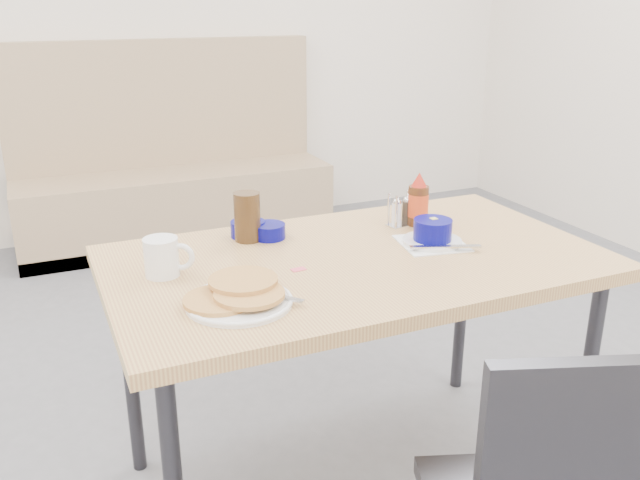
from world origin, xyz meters
name	(u,v)px	position (x,y,z in m)	size (l,w,h in m)	color
wall_back	(154,7)	(0.00, 2.97, 1.40)	(5.00, 0.06, 2.80)	silver
booth_bench	(174,184)	(0.00, 2.78, 0.35)	(1.90, 0.56, 1.22)	#A18462
dining_table	(356,276)	(0.00, 0.25, 0.70)	(1.40, 0.80, 0.76)	tan
pancake_plate	(238,296)	(-0.40, 0.08, 0.78)	(0.27, 0.26, 0.05)	white
coffee_mug	(163,257)	(-0.53, 0.33, 0.81)	(0.13, 0.09, 0.10)	white
grits_setting	(433,234)	(0.25, 0.25, 0.79)	(0.22, 0.23, 0.08)	white
creamer_bowl	(269,231)	(-0.18, 0.50, 0.78)	(0.10, 0.10, 0.05)	#040569
butter_bowl	(248,229)	(-0.23, 0.54, 0.78)	(0.11, 0.11, 0.05)	#040569
amber_tumbler	(247,217)	(-0.24, 0.50, 0.83)	(0.08, 0.08, 0.15)	#392512
condiment_caddy	(402,214)	(0.26, 0.44, 0.80)	(0.10, 0.07, 0.11)	silver
syrup_bottle	(418,203)	(0.31, 0.42, 0.84)	(0.07, 0.07, 0.17)	#47230F
sugar_wrapper	(298,269)	(-0.19, 0.22, 0.76)	(0.04, 0.02, 0.00)	#EC4E65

